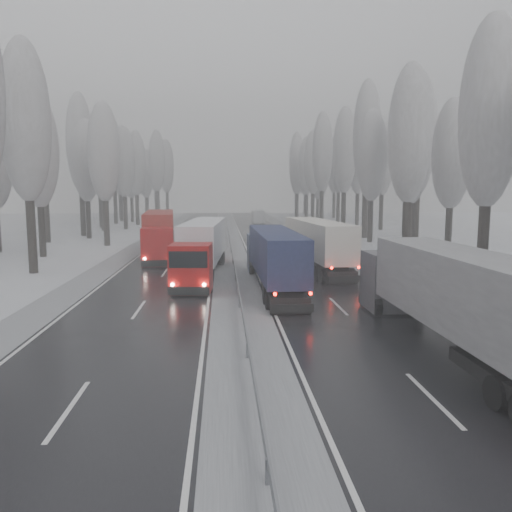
{
  "coord_description": "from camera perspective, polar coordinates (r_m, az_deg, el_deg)",
  "views": [
    {
      "loc": [
        -0.91,
        -13.67,
        6.1
      ],
      "look_at": [
        1.15,
        16.38,
        2.2
      ],
      "focal_mm": 35.0,
      "sensor_mm": 36.0,
      "label": 1
    }
  ],
  "objects": [
    {
      "name": "tree_37",
      "position": [
        126.4,
        7.55,
        9.34
      ],
      "size": [
        3.6,
        3.6,
        16.37
      ],
      "color": "black",
      "rests_on": "ground"
    },
    {
      "name": "tree_58",
      "position": [
        41.1,
        -24.88,
        13.7
      ],
      "size": [
        3.6,
        3.6,
        17.21
      ],
      "color": "black",
      "rests_on": "ground"
    },
    {
      "name": "tree_32",
      "position": [
        104.49,
        5.83,
        10.13
      ],
      "size": [
        3.6,
        3.6,
        17.33
      ],
      "color": "black",
      "rests_on": "ground"
    },
    {
      "name": "tree_19",
      "position": [
        49.47,
        21.51,
        10.72
      ],
      "size": [
        3.6,
        3.6,
        14.57
      ],
      "color": "black",
      "rests_on": "ground"
    },
    {
      "name": "tree_72",
      "position": [
        103.85,
        -14.1,
        9.18
      ],
      "size": [
        3.6,
        3.6,
        15.11
      ],
      "color": "black",
      "rests_on": "ground"
    },
    {
      "name": "tree_68",
      "position": [
        84.38,
        -14.87,
        10.29
      ],
      "size": [
        3.6,
        3.6,
        16.65
      ],
      "color": "black",
      "rests_on": "ground"
    },
    {
      "name": "tree_27",
      "position": [
        83.16,
        14.29,
        10.78
      ],
      "size": [
        3.6,
        3.6,
        17.62
      ],
      "color": "black",
      "rests_on": "ground"
    },
    {
      "name": "truck_grey_tarp",
      "position": [
        20.12,
        21.58,
        -4.01
      ],
      "size": [
        2.63,
        15.47,
        3.96
      ],
      "rotation": [
        0.0,
        0.0,
        0.01
      ],
      "color": "#515055",
      "rests_on": "ground"
    },
    {
      "name": "tree_79",
      "position": [
        134.48,
        -12.39,
        9.31
      ],
      "size": [
        3.6,
        3.6,
        17.07
      ],
      "color": "black",
      "rests_on": "ground"
    },
    {
      "name": "tree_64",
      "position": [
        68.72,
        -18.85,
        10.21
      ],
      "size": [
        3.6,
        3.6,
        15.42
      ],
      "color": "black",
      "rests_on": "ground"
    },
    {
      "name": "tree_78",
      "position": [
        130.21,
        -11.45,
        10.1
      ],
      "size": [
        3.6,
        3.6,
        19.55
      ],
      "color": "black",
      "rests_on": "ground"
    },
    {
      "name": "tree_18",
      "position": [
        43.77,
        17.18,
        13.09
      ],
      "size": [
        3.6,
        3.6,
        16.58
      ],
      "color": "black",
      "rests_on": "ground"
    },
    {
      "name": "shoulder_left",
      "position": [
        45.06,
        -15.78,
        -0.66
      ],
      "size": [
        2.4,
        200.0,
        0.04
      ],
      "primitive_type": "cube",
      "color": "#A2A4AA",
      "rests_on": "ground"
    },
    {
      "name": "median_guardrail",
      "position": [
        44.01,
        -2.71,
        0.19
      ],
      "size": [
        0.12,
        200.0,
        0.76
      ],
      "color": "slate",
      "rests_on": "ground"
    },
    {
      "name": "tree_71",
      "position": [
        99.15,
        -15.95,
        10.88
      ],
      "size": [
        3.6,
        3.6,
        19.61
      ],
      "color": "black",
      "rests_on": "ground"
    },
    {
      "name": "tree_63",
      "position": [
        65.05,
        -23.14,
        11.02
      ],
      "size": [
        3.6,
        3.6,
        16.88
      ],
      "color": "black",
      "rests_on": "ground"
    },
    {
      "name": "tree_77",
      "position": [
        127.81,
        -12.51,
        8.63
      ],
      "size": [
        3.6,
        3.6,
        14.32
      ],
      "color": "black",
      "rests_on": "ground"
    },
    {
      "name": "box_truck_distant",
      "position": [
        96.71,
        0.24,
        4.55
      ],
      "size": [
        2.22,
        6.94,
        2.58
      ],
      "rotation": [
        0.0,
        0.0,
        -0.01
      ],
      "color": "silver",
      "rests_on": "ground"
    },
    {
      "name": "truck_red_white",
      "position": [
        36.52,
        -6.07,
        1.34
      ],
      "size": [
        3.46,
        15.38,
        3.92
      ],
      "rotation": [
        0.0,
        0.0,
        -0.07
      ],
      "color": "#9E0908",
      "rests_on": "ground"
    },
    {
      "name": "tree_20",
      "position": [
        52.49,
        17.44,
        11.47
      ],
      "size": [
        3.6,
        3.6,
        15.71
      ],
      "color": "black",
      "rests_on": "ground"
    },
    {
      "name": "tree_75",
      "position": [
        119.44,
        -15.4,
        9.95
      ],
      "size": [
        3.6,
        3.6,
        18.6
      ],
      "color": "black",
      "rests_on": "ground"
    },
    {
      "name": "tree_66",
      "position": [
        78.04,
        -16.94,
        9.81
      ],
      "size": [
        3.6,
        3.6,
        15.23
      ],
      "color": "black",
      "rests_on": "ground"
    },
    {
      "name": "truck_blue_box",
      "position": [
        31.47,
        2.0,
        0.2
      ],
      "size": [
        2.56,
        14.57,
        3.72
      ],
      "rotation": [
        0.0,
        0.0,
        0.02
      ],
      "color": "#1E2B4C",
      "rests_on": "ground"
    },
    {
      "name": "truck_red_red",
      "position": [
        47.98,
        -10.98,
        2.86
      ],
      "size": [
        4.07,
        16.39,
        4.17
      ],
      "rotation": [
        0.0,
        0.0,
        0.1
      ],
      "color": "#A10909",
      "rests_on": "ground"
    },
    {
      "name": "carriageway_right",
      "position": [
        44.52,
        4.07,
        -0.49
      ],
      "size": [
        7.5,
        200.0,
        0.03
      ],
      "primitive_type": "cube",
      "color": "black",
      "rests_on": "ground"
    },
    {
      "name": "tree_60",
      "position": [
        50.86,
        -23.68,
        10.7
      ],
      "size": [
        3.6,
        3.6,
        14.84
      ],
      "color": "black",
      "rests_on": "ground"
    },
    {
      "name": "shoulder_right",
      "position": [
        45.47,
        10.26,
        -0.42
      ],
      "size": [
        2.4,
        200.0,
        0.04
      ],
      "primitive_type": "cube",
      "color": "#A2A4AA",
      "rests_on": "ground"
    },
    {
      "name": "tree_34",
      "position": [
        111.37,
        4.75,
        10.07
      ],
      "size": [
        3.6,
        3.6,
        17.63
      ],
      "color": "black",
      "rests_on": "ground"
    },
    {
      "name": "ground",
      "position": [
        15.0,
        -0.1,
        -16.63
      ],
      "size": [
        260.0,
        260.0,
        0.0
      ],
      "primitive_type": "plane",
      "color": "white",
      "rests_on": "ground"
    },
    {
      "name": "tree_16",
      "position": [
        33.7,
        25.21,
        14.48
      ],
      "size": [
        3.6,
        3.6,
        16.53
      ],
      "color": "black",
      "rests_on": "ground"
    },
    {
      "name": "tree_67",
      "position": [
        82.31,
        -17.3,
        10.49
      ],
      "size": [
        3.6,
        3.6,
        17.09
      ],
      "color": "black",
      "rests_on": "ground"
    },
    {
      "name": "tree_76",
      "position": [
        123.23,
        -10.2,
        9.99
      ],
      "size": [
        3.6,
        3.6,
        18.55
      ],
      "color": "black",
      "rests_on": "ground"
    },
    {
      "name": "tree_38",
      "position": [
        131.98,
        4.7,
        9.74
      ],
      "size": [
        3.6,
        3.6,
        17.97
      ],
      "color": "black",
      "rests_on": "ground"
    },
    {
      "name": "tree_73",
      "position": [
        108.36,
        -15.27,
        9.77
      ],
      "size": [
        3.6,
        3.6,
        17.22
      ],
      "color": "black",
      "rests_on": "ground"
    },
    {
      "name": "tree_21",
      "position": [
        57.18,
        18.16,
        12.95
      ],
      "size": [
        3.6,
        3.6,
        18.62
      ],
      "color": "black",
      "rests_on": "ground"
    },
    {
      "name": "tree_28",
      "position": [
        87.59,
        7.6,
        11.6
      ],
      "size": [
        3.6,
        3.6,
        19.62
      ],
      "color": "black",
      "rests_on": "ground"
    },
    {
      "name": "tree_23",
      "position": [
        67.8,
        17.24,
        9.31
      ],
      "size": [
        3.6,
        3.6,
        13.55
      ],
      "color": "black",
      "rests_on": "ground"
    },
    {
      "name": "tree_33",
      "position": [
        108.91,
        7.11,
        8.99
      ],
      "size": [
        3.6,
        3.6,
        14.33
      ],
      "color": "black",
      "rests_on": "ground"
    },
    {
      "name": "tree_36",
      "position": [
        121.37,
        4.66,
        10.63
      ],
      "size": [
        3.6,
        3.6,
        20.23
      ],
      "color": "black",
      "rests_on": "ground"
    },
    {
      "name": "tree_29",
      "position": [
        93.11,
        11.62,
        10.66
      ],
      "size": [
        3.6,
        3.6,
        18.11
      ],
      "color": "black",
      "rests_on": "ground"
    },
    {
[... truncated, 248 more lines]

